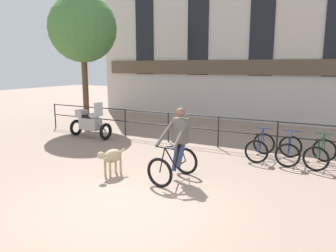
{
  "coord_description": "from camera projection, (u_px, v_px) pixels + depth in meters",
  "views": [
    {
      "loc": [
        3.57,
        -4.87,
        2.67
      ],
      "look_at": [
        -0.62,
        2.86,
        1.05
      ],
      "focal_mm": 35.0,
      "sensor_mm": 36.0,
      "label": 1
    }
  ],
  "objects": [
    {
      "name": "ground_plane",
      "position": [
        126.0,
        205.0,
        6.37
      ],
      "size": [
        60.0,
        60.0,
        0.0
      ],
      "primitive_type": "plane",
      "color": "gray"
    },
    {
      "name": "parked_bicycle_mid_right",
      "position": [
        320.0,
        153.0,
        8.77
      ],
      "size": [
        0.8,
        1.19,
        0.86
      ],
      "rotation": [
        0.0,
        0.0,
        3.01
      ],
      "color": "black",
      "rests_on": "ground_plane"
    },
    {
      "name": "parked_bicycle_near_lamp",
      "position": [
        260.0,
        147.0,
        9.51
      ],
      "size": [
        0.69,
        1.13,
        0.86
      ],
      "rotation": [
        0.0,
        0.0,
        3.17
      ],
      "color": "black",
      "rests_on": "ground_plane"
    },
    {
      "name": "parked_motorcycle",
      "position": [
        90.0,
        123.0,
        12.27
      ],
      "size": [
        1.66,
        0.69,
        1.35
      ],
      "rotation": [
        0.0,
        0.0,
        1.52
      ],
      "color": "black",
      "rests_on": "ground_plane"
    },
    {
      "name": "tree_canalside_left",
      "position": [
        83.0,
        29.0,
        14.4
      ],
      "size": [
        2.99,
        2.99,
        5.8
      ],
      "color": "brown",
      "rests_on": "ground_plane"
    },
    {
      "name": "building_facade",
      "position": [
        263.0,
        35.0,
        15.12
      ],
      "size": [
        18.0,
        0.72,
        8.21
      ],
      "color": "beige",
      "rests_on": "ground_plane"
    },
    {
      "name": "cyclist_with_bike",
      "position": [
        177.0,
        148.0,
        7.73
      ],
      "size": [
        0.8,
        1.23,
        1.7
      ],
      "rotation": [
        0.0,
        0.0,
        -0.1
      ],
      "color": "black",
      "rests_on": "ground_plane"
    },
    {
      "name": "parked_bicycle_mid_left",
      "position": [
        289.0,
        150.0,
        9.14
      ],
      "size": [
        0.74,
        1.16,
        0.86
      ],
      "rotation": [
        0.0,
        0.0,
        3.22
      ],
      "color": "black",
      "rests_on": "ground_plane"
    },
    {
      "name": "canal_railing",
      "position": [
        218.0,
        126.0,
        10.73
      ],
      "size": [
        15.05,
        0.05,
        1.05
      ],
      "color": "#232326",
      "rests_on": "ground_plane"
    },
    {
      "name": "dog",
      "position": [
        111.0,
        157.0,
        8.06
      ],
      "size": [
        0.39,
        0.9,
        0.66
      ],
      "rotation": [
        0.0,
        0.0,
        -0.2
      ],
      "color": "tan",
      "rests_on": "ground_plane"
    }
  ]
}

